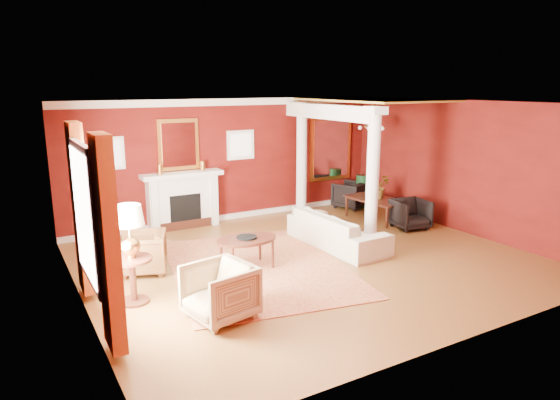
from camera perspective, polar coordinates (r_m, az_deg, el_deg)
ground at (r=9.45m, az=3.42°, el=-6.90°), size 8.00×8.00×0.00m
room_shell at (r=8.96m, az=3.60°, el=5.32°), size 8.04×7.04×2.92m
fireplace at (r=11.60m, az=-11.03°, el=-0.00°), size 1.85×0.42×1.29m
overmantel_mirror at (r=11.52m, az=-11.53°, el=6.22°), size 0.95×0.07×1.15m
flank_window_left at (r=11.15m, az=-19.11°, el=5.03°), size 0.70×0.07×0.70m
flank_window_right at (r=12.11m, az=-4.52°, el=6.30°), size 0.70×0.07×0.70m
left_window at (r=7.11m, az=-20.76°, el=-2.47°), size 0.21×2.55×2.60m
column_front at (r=10.30m, az=10.55°, el=2.82°), size 0.36×0.36×2.80m
column_back at (r=12.45m, az=2.49°, el=4.78°), size 0.36×0.36×2.80m
header_beam at (r=11.42m, az=5.54°, el=10.00°), size 0.30×3.20×0.32m
amber_ceiling at (r=12.00m, az=10.57°, el=11.18°), size 2.30×3.40×0.04m
dining_mirror at (r=13.47m, az=5.80°, el=5.89°), size 1.30×0.07×1.70m
chandelier at (r=12.11m, az=10.47°, el=8.25°), size 0.60×0.62×0.75m
crown_trim at (r=11.93m, az=-5.71°, el=11.09°), size 8.00×0.08×0.16m
base_trim at (r=12.33m, az=-5.42°, el=-1.84°), size 8.00×0.08×0.12m
rug at (r=9.08m, az=-2.50°, el=-7.67°), size 3.68×4.48×0.02m
sofa at (r=10.16m, az=6.56°, el=-2.81°), size 0.78×2.36×0.91m
armchair_leopard at (r=9.05m, az=-15.47°, el=-5.61°), size 0.95×0.98×0.80m
armchair_stripe at (r=7.12m, az=-6.92°, el=-10.09°), size 0.94×0.98×0.87m
coffee_table at (r=8.90m, az=-3.82°, el=-4.67°), size 1.12×1.12×0.56m
coffee_book at (r=8.86m, az=-4.29°, el=-3.77°), size 0.15×0.04×0.20m
side_table at (r=7.68m, az=-16.77°, el=-4.15°), size 0.61×0.61×1.52m
dining_table at (r=12.32m, az=11.08°, el=-0.31°), size 0.66×1.55×0.84m
dining_chair_near at (r=11.73m, az=14.69°, el=-1.40°), size 0.82×0.78×0.75m
dining_chair_far at (r=13.40m, az=7.98°, el=0.74°), size 0.97×0.94×0.77m
green_urn at (r=13.53m, az=9.34°, el=0.63°), size 0.37×0.37×0.88m
potted_plant at (r=12.20m, az=11.21°, el=2.67°), size 0.53×0.59×0.46m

